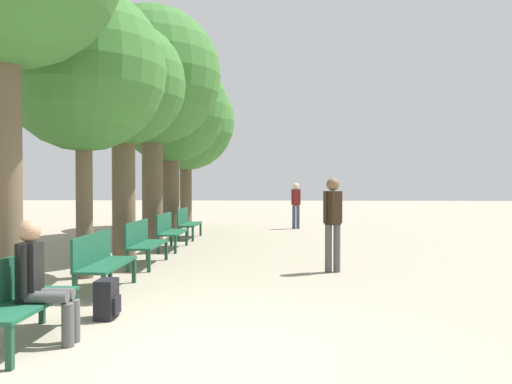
# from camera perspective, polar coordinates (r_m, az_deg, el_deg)

# --- Properties ---
(ground_plane) EXTENTS (80.00, 80.00, 0.00)m
(ground_plane) POSITION_cam_1_polar(r_m,az_deg,el_deg) (5.27, -7.69, -17.54)
(ground_plane) COLOR gray
(bench_row_0) EXTENTS (0.50, 1.55, 0.90)m
(bench_row_0) POSITION_cam_1_polar(r_m,az_deg,el_deg) (5.86, -25.50, -10.55)
(bench_row_0) COLOR #195138
(bench_row_0) RESTS_ON ground_plane
(bench_row_1) EXTENTS (0.50, 1.55, 0.90)m
(bench_row_1) POSITION_cam_1_polar(r_m,az_deg,el_deg) (8.05, -17.33, -7.31)
(bench_row_1) COLOR #195138
(bench_row_1) RESTS_ON ground_plane
(bench_row_2) EXTENTS (0.50, 1.55, 0.90)m
(bench_row_2) POSITION_cam_1_polar(r_m,az_deg,el_deg) (10.34, -12.76, -5.40)
(bench_row_2) COLOR #195138
(bench_row_2) RESTS_ON ground_plane
(bench_row_3) EXTENTS (0.50, 1.55, 0.90)m
(bench_row_3) POSITION_cam_1_polar(r_m,az_deg,el_deg) (12.68, -9.89, -4.18)
(bench_row_3) COLOR #195138
(bench_row_3) RESTS_ON ground_plane
(bench_row_4) EXTENTS (0.50, 1.55, 0.90)m
(bench_row_4) POSITION_cam_1_polar(r_m,az_deg,el_deg) (15.05, -7.92, -3.33)
(bench_row_4) COLOR #195138
(bench_row_4) RESTS_ON ground_plane
(tree_row_1) EXTENTS (2.87, 2.87, 5.10)m
(tree_row_1) POSITION_cam_1_polar(r_m,az_deg,el_deg) (9.46, -19.12, 12.98)
(tree_row_1) COLOR brown
(tree_row_1) RESTS_ON ground_plane
(tree_row_2) EXTENTS (2.74, 2.74, 5.24)m
(tree_row_2) POSITION_cam_1_polar(r_m,az_deg,el_deg) (11.58, -14.94, 11.56)
(tree_row_2) COLOR brown
(tree_row_2) RESTS_ON ground_plane
(tree_row_3) EXTENTS (3.74, 3.74, 6.44)m
(tree_row_3) POSITION_cam_1_polar(r_m,az_deg,el_deg) (14.12, -11.80, 12.67)
(tree_row_3) COLOR brown
(tree_row_3) RESTS_ON ground_plane
(tree_row_4) EXTENTS (3.60, 3.60, 5.91)m
(tree_row_4) POSITION_cam_1_polar(r_m,az_deg,el_deg) (16.29, -9.74, 9.53)
(tree_row_4) COLOR brown
(tree_row_4) RESTS_ON ground_plane
(tree_row_5) EXTENTS (3.62, 3.62, 5.74)m
(tree_row_5) POSITION_cam_1_polar(r_m,az_deg,el_deg) (18.82, -8.04, 7.92)
(tree_row_5) COLOR brown
(tree_row_5) RESTS_ON ground_plane
(person_seated) EXTENTS (0.61, 0.35, 1.30)m
(person_seated) POSITION_cam_1_polar(r_m,az_deg,el_deg) (5.71, -23.38, -9.04)
(person_seated) COLOR #4C4C4C
(person_seated) RESTS_ON ground_plane
(backpack) EXTENTS (0.26, 0.33, 0.49)m
(backpack) POSITION_cam_1_polar(r_m,az_deg,el_deg) (6.56, -16.67, -11.67)
(backpack) COLOR black
(backpack) RESTS_ON ground_plane
(pedestrian_near) EXTENTS (0.36, 0.31, 1.76)m
(pedestrian_near) POSITION_cam_1_polar(r_m,az_deg,el_deg) (9.43, 8.76, -2.98)
(pedestrian_near) COLOR #4C4C4C
(pedestrian_near) RESTS_ON ground_plane
(pedestrian_mid) EXTENTS (0.34, 0.23, 1.66)m
(pedestrian_mid) POSITION_cam_1_polar(r_m,az_deg,el_deg) (18.00, 4.59, -1.20)
(pedestrian_mid) COLOR #384260
(pedestrian_mid) RESTS_ON ground_plane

